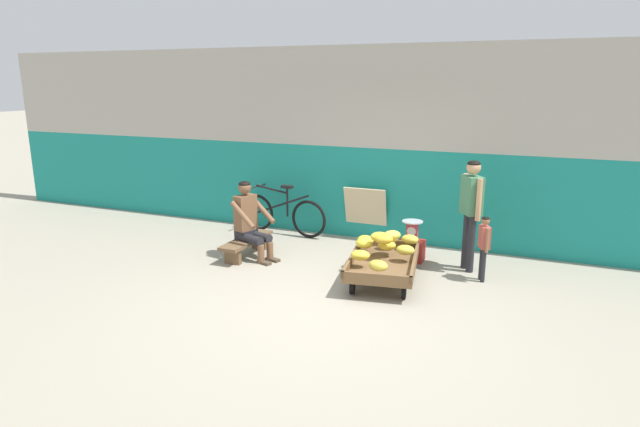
% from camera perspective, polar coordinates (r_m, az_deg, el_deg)
% --- Properties ---
extents(ground_plane, '(80.00, 80.00, 0.00)m').
position_cam_1_polar(ground_plane, '(6.39, 0.42, -9.64)').
color(ground_plane, gray).
extents(back_wall, '(16.00, 0.30, 3.10)m').
position_cam_1_polar(back_wall, '(8.69, 7.89, 7.18)').
color(back_wall, '#19847A').
rests_on(back_wall, ground).
extents(banana_cart, '(1.07, 1.56, 0.36)m').
position_cam_1_polar(banana_cart, '(7.04, 6.73, -5.36)').
color(banana_cart, brown).
rests_on(banana_cart, ground).
extents(banana_pile, '(0.87, 1.42, 0.26)m').
position_cam_1_polar(banana_pile, '(7.13, 6.75, -3.25)').
color(banana_pile, gold).
rests_on(banana_pile, banana_cart).
extents(low_bench, '(0.31, 1.10, 0.27)m').
position_cam_1_polar(low_bench, '(8.08, -7.81, -3.14)').
color(low_bench, brown).
rests_on(low_bench, ground).
extents(vendor_seated, '(0.73, 0.59, 1.14)m').
position_cam_1_polar(vendor_seated, '(7.91, -7.47, -0.72)').
color(vendor_seated, brown).
rests_on(vendor_seated, ground).
extents(plastic_crate, '(0.36, 0.28, 0.30)m').
position_cam_1_polar(plastic_crate, '(7.94, 9.69, -3.89)').
color(plastic_crate, red).
rests_on(plastic_crate, ground).
extents(weighing_scale, '(0.30, 0.30, 0.29)m').
position_cam_1_polar(weighing_scale, '(7.85, 9.77, -1.78)').
color(weighing_scale, '#28282D').
rests_on(weighing_scale, plastic_crate).
extents(bicycle_near_left, '(1.66, 0.48, 0.86)m').
position_cam_1_polar(bicycle_near_left, '(9.14, -4.04, -0.03)').
color(bicycle_near_left, black).
rests_on(bicycle_near_left, ground).
extents(sign_board, '(0.70, 0.25, 0.88)m').
position_cam_1_polar(sign_board, '(8.82, 4.89, 0.00)').
color(sign_board, '#C6B289').
rests_on(sign_board, ground).
extents(customer_adult, '(0.34, 0.42, 1.53)m').
position_cam_1_polar(customer_adult, '(7.50, 15.78, 1.08)').
color(customer_adult, '#232328').
rests_on(customer_adult, ground).
extents(customer_child, '(0.17, 0.26, 0.87)m').
position_cam_1_polar(customer_child, '(7.24, 17.04, -2.88)').
color(customer_child, '#232328').
rests_on(customer_child, ground).
extents(shopping_bag, '(0.18, 0.12, 0.24)m').
position_cam_1_polar(shopping_bag, '(7.56, 8.61, -5.02)').
color(shopping_bag, silver).
rests_on(shopping_bag, ground).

